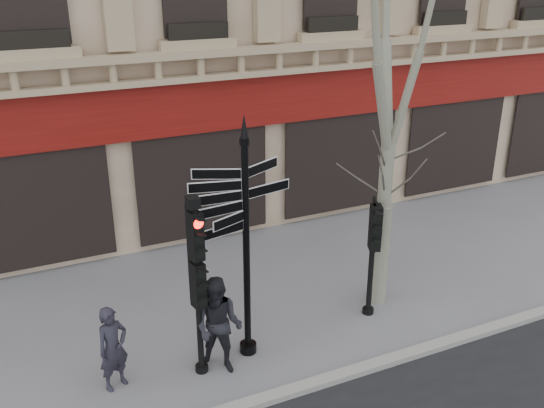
{
  "coord_description": "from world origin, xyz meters",
  "views": [
    {
      "loc": [
        -4.42,
        -8.8,
        6.94
      ],
      "look_at": [
        -0.07,
        0.6,
        2.66
      ],
      "focal_mm": 40.0,
      "sensor_mm": 36.0,
      "label": 1
    }
  ],
  "objects_px": {
    "fingerpost": "(245,200)",
    "plane_tree": "(399,10)",
    "traffic_signal_secondary": "(373,239)",
    "traffic_signal_main": "(196,266)",
    "pedestrian_b": "(218,326)",
    "pedestrian_a": "(113,348)"
  },
  "relations": [
    {
      "from": "fingerpost",
      "to": "plane_tree",
      "type": "distance_m",
      "value": 4.4
    },
    {
      "from": "traffic_signal_secondary",
      "to": "traffic_signal_main",
      "type": "bearing_deg",
      "value": -150.98
    },
    {
      "from": "fingerpost",
      "to": "pedestrian_b",
      "type": "relative_size",
      "value": 2.49
    },
    {
      "from": "fingerpost",
      "to": "pedestrian_a",
      "type": "relative_size",
      "value": 2.96
    },
    {
      "from": "traffic_signal_main",
      "to": "plane_tree",
      "type": "relative_size",
      "value": 0.39
    },
    {
      "from": "traffic_signal_secondary",
      "to": "pedestrian_a",
      "type": "distance_m",
      "value": 5.32
    },
    {
      "from": "plane_tree",
      "to": "pedestrian_a",
      "type": "xyz_separation_m",
      "value": [
        -5.67,
        -0.46,
        -5.25
      ]
    },
    {
      "from": "fingerpost",
      "to": "pedestrian_b",
      "type": "bearing_deg",
      "value": -158.22
    },
    {
      "from": "traffic_signal_main",
      "to": "pedestrian_b",
      "type": "bearing_deg",
      "value": -27.2
    },
    {
      "from": "fingerpost",
      "to": "traffic_signal_main",
      "type": "distance_m",
      "value": 1.38
    },
    {
      "from": "traffic_signal_main",
      "to": "pedestrian_a",
      "type": "height_order",
      "value": "traffic_signal_main"
    },
    {
      "from": "fingerpost",
      "to": "traffic_signal_main",
      "type": "relative_size",
      "value": 1.36
    },
    {
      "from": "traffic_signal_main",
      "to": "traffic_signal_secondary",
      "type": "distance_m",
      "value": 3.81
    },
    {
      "from": "fingerpost",
      "to": "traffic_signal_secondary",
      "type": "xyz_separation_m",
      "value": [
        2.79,
        0.17,
        -1.37
      ]
    },
    {
      "from": "pedestrian_a",
      "to": "pedestrian_b",
      "type": "distance_m",
      "value": 1.81
    },
    {
      "from": "traffic_signal_main",
      "to": "pedestrian_a",
      "type": "xyz_separation_m",
      "value": [
        -1.46,
        0.24,
        -1.36
      ]
    },
    {
      "from": "traffic_signal_main",
      "to": "pedestrian_b",
      "type": "height_order",
      "value": "traffic_signal_main"
    },
    {
      "from": "pedestrian_a",
      "to": "plane_tree",
      "type": "bearing_deg",
      "value": -18.51
    },
    {
      "from": "traffic_signal_secondary",
      "to": "pedestrian_b",
      "type": "distance_m",
      "value": 3.57
    },
    {
      "from": "traffic_signal_secondary",
      "to": "pedestrian_a",
      "type": "bearing_deg",
      "value": -155.07
    },
    {
      "from": "traffic_signal_main",
      "to": "pedestrian_a",
      "type": "bearing_deg",
      "value": 161.36
    },
    {
      "from": "traffic_signal_secondary",
      "to": "pedestrian_a",
      "type": "height_order",
      "value": "traffic_signal_secondary"
    }
  ]
}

